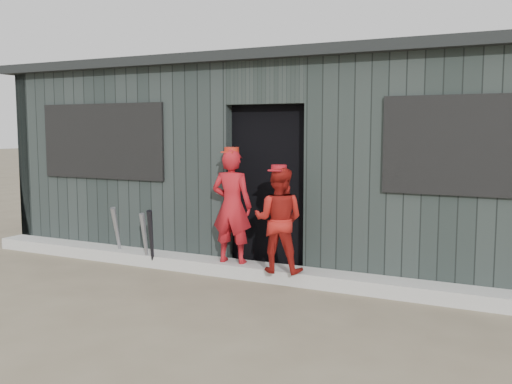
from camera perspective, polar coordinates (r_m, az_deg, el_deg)
The scene contains 9 objects.
ground at distance 5.18m, azimuth -9.09°, elevation -13.07°, with size 80.00×80.00×0.00m, color brown.
curb at distance 6.66m, azimuth 0.08°, elevation -7.92°, with size 8.00×0.36×0.15m, color #A8A8A3.
bat_left at distance 7.60m, azimuth -13.70°, elevation -4.09°, with size 0.07×0.07×0.74m, color gray.
bat_mid at distance 7.17m, azimuth -11.03°, elevation -4.75°, with size 0.07×0.07×0.70m, color gray.
bat_right at distance 7.06m, azimuth -10.42°, elevation -4.69°, with size 0.07×0.07×0.77m, color black.
player_red_left at distance 6.66m, azimuth -2.43°, elevation -1.44°, with size 0.48×0.32×1.33m, color #A4141B.
player_red_right at distance 6.23m, azimuth 2.28°, elevation -2.80°, with size 0.56×0.44×1.15m, color maroon.
player_grey_back at distance 7.08m, azimuth 3.64°, elevation -2.85°, with size 0.57×0.37×1.17m, color #BCBCBC.
dugout at distance 8.01m, azimuth 5.41°, elevation 3.24°, with size 8.30×3.30×2.62m.
Camera 1 is at (2.85, -3.97, 1.71)m, focal length 40.00 mm.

